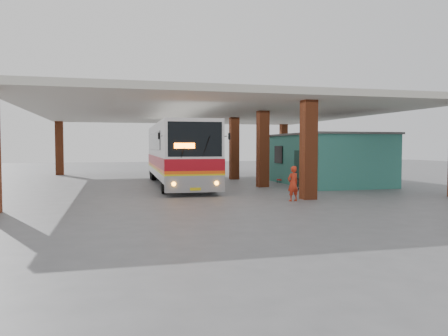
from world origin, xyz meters
TOP-DOWN VIEW (x-y plane):
  - ground at (0.00, 0.00)m, footprint 90.00×90.00m
  - brick_columns at (1.43, 5.00)m, footprint 20.10×21.60m
  - canopy_roof at (0.50, 6.50)m, footprint 21.00×23.00m
  - shop_building at (7.49, 4.00)m, footprint 5.20×8.20m
  - coach_bus at (-1.53, 5.44)m, footprint 3.15×13.37m
  - motorcycle at (4.70, 0.59)m, footprint 2.02×1.32m
  - pedestrian at (2.06, -3.50)m, footprint 0.63×0.50m
  - red_chair at (5.04, 5.25)m, footprint 0.48×0.48m

SIDE VIEW (x-z plane):
  - ground at x=0.00m, z-range 0.00..0.00m
  - red_chair at x=5.04m, z-range -0.03..0.69m
  - motorcycle at x=4.70m, z-range 0.00..1.00m
  - pedestrian at x=2.06m, z-range 0.00..1.50m
  - shop_building at x=7.49m, z-range 0.01..3.12m
  - coach_bus at x=-1.53m, z-range -0.01..3.86m
  - brick_columns at x=1.43m, z-range 0.00..4.35m
  - canopy_roof at x=0.50m, z-range 4.35..4.65m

